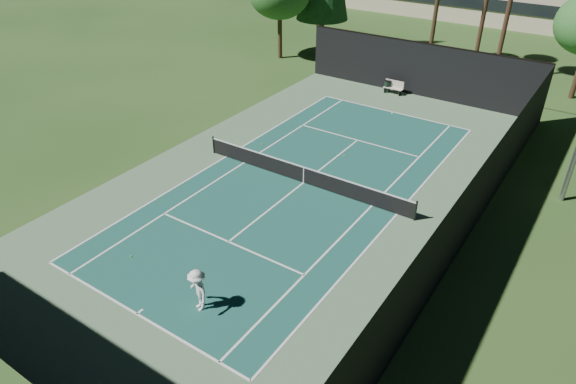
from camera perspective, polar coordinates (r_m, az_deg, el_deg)
name	(u,v)px	position (r m, az deg, el deg)	size (l,w,h in m)	color
ground	(303,183)	(28.02, 1.73, 1.01)	(160.00, 160.00, 0.00)	#294B1C
apron_slab	(303,183)	(28.02, 1.73, 1.02)	(18.00, 32.00, 0.01)	#577A55
court_surface	(303,183)	(28.01, 1.73, 1.03)	(10.97, 23.77, 0.01)	#195247
court_lines	(303,183)	(28.01, 1.73, 1.04)	(11.07, 23.87, 0.01)	white
tennis_net	(304,174)	(27.74, 1.74, 2.00)	(12.90, 0.10, 1.10)	black
fence	(305,150)	(27.10, 1.87, 4.72)	(18.04, 32.05, 4.03)	black
player	(198,290)	(20.04, -10.00, -10.71)	(1.20, 0.69, 1.86)	white
tennis_ball_a	(131,256)	(23.75, -17.04, -6.83)	(0.07, 0.07, 0.07)	gold
tennis_ball_b	(282,166)	(29.65, -0.63, 2.95)	(0.07, 0.07, 0.07)	#C4E333
tennis_ball_c	(344,156)	(30.92, 6.27, 4.03)	(0.08, 0.08, 0.08)	#D8E534
tennis_ball_d	(262,144)	(32.18, -2.91, 5.35)	(0.08, 0.08, 0.08)	#C1D22F
park_bench	(394,87)	(40.91, 11.67, 11.39)	(1.50, 0.45, 1.02)	beige
trash_bin	(388,86)	(41.15, 11.00, 11.48)	(0.56, 0.56, 0.95)	black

